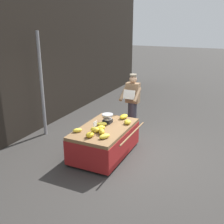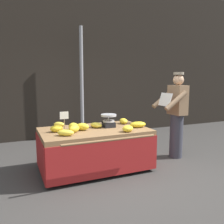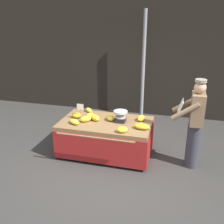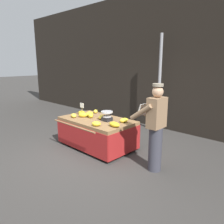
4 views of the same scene
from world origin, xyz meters
name	(u,v)px [view 1 (image 1 of 4)]	position (x,y,z in m)	size (l,w,h in m)	color
ground_plane	(131,153)	(0.00, 0.00, 0.00)	(60.00, 60.00, 0.00)	#383533
back_wall	(24,59)	(0.00, 3.19, 2.14)	(16.00, 0.24, 4.28)	black
street_pole	(42,85)	(0.05, 2.69, 1.45)	(0.09, 0.09, 2.90)	gray
banana_cart	(105,135)	(-0.36, 0.55, 0.53)	(1.86, 1.30, 0.72)	olive
weighing_scale	(108,119)	(-0.07, 0.61, 0.84)	(0.28, 0.28, 0.23)	black
price_sign	(95,125)	(-0.89, 0.51, 0.97)	(0.14, 0.01, 0.34)	#997A51
banana_bunch_0	(95,130)	(-0.71, 0.61, 0.78)	(0.16, 0.21, 0.13)	yellow
banana_bunch_1	(108,115)	(0.32, 0.79, 0.77)	(0.14, 0.23, 0.11)	yellow
banana_bunch_2	(127,122)	(0.08, 0.14, 0.77)	(0.16, 0.21, 0.11)	yellow
banana_bunch_3	(124,117)	(0.41, 0.37, 0.77)	(0.17, 0.30, 0.11)	gold
banana_bunch_4	(101,131)	(-0.75, 0.43, 0.78)	(0.13, 0.24, 0.13)	gold
banana_bunch_5	(77,130)	(-0.88, 0.98, 0.77)	(0.11, 0.22, 0.09)	yellow
banana_bunch_6	(104,136)	(-0.92, 0.26, 0.77)	(0.13, 0.26, 0.10)	yellow
banana_bunch_7	(102,124)	(-0.29, 0.66, 0.77)	(0.16, 0.24, 0.09)	yellow
banana_bunch_8	(90,135)	(-1.00, 0.58, 0.78)	(0.16, 0.21, 0.11)	gold
banana_bunch_9	(101,128)	(-0.58, 0.54, 0.78)	(0.13, 0.23, 0.12)	yellow
vendor_person	(132,103)	(1.36, 0.50, 0.87)	(0.58, 0.51, 1.71)	#383842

